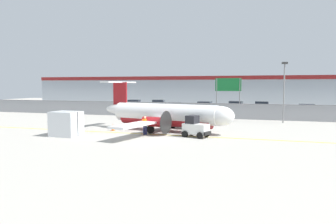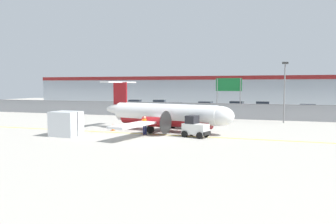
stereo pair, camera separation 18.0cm
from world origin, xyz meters
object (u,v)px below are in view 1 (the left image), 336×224
Objects in this scene: parked_car_5 at (262,106)px; parked_car_6 at (306,109)px; apron_light_pole at (284,87)px; parked_car_0 at (135,104)px; commuter_airplane at (167,115)px; parked_car_4 at (236,106)px; highway_sign at (228,88)px; parked_car_2 at (172,107)px; cargo_container at (66,124)px; parked_car_3 at (204,106)px; parked_car_1 at (158,104)px; traffic_cone_near_right at (113,127)px; baggage_tug at (195,127)px; ground_crew_worker at (145,124)px; traffic_cone_near_left at (190,127)px.

parked_car_6 is (6.45, -6.10, 0.00)m from parked_car_5.
parked_car_5 is 18.32m from apron_light_pole.
commuter_airplane is at bearing -66.24° from parked_car_0.
commuter_airplane is at bearing 59.69° from parked_car_6.
highway_sign reaches higher than parked_car_4.
apron_light_pole is at bearing 55.83° from commuter_airplane.
parked_car_2 is at bearing -152.12° from parked_car_5.
cargo_container is at bearing -115.80° from parked_car_5.
parked_car_3 is at bearing -161.97° from parked_car_5.
cargo_container is 0.56× the size of parked_car_1.
parked_car_4 is at bearing 72.62° from traffic_cone_near_right.
baggage_tug reaches higher than ground_crew_worker.
parked_car_4 is at bearing 169.55° from parked_car_1.
cargo_container is 3.85× the size of traffic_cone_near_left.
apron_light_pole is (12.39, 13.75, 3.35)m from ground_crew_worker.
parked_car_0 is at bearing -179.09° from parked_car_5.
highway_sign is (-4.32, -13.09, 3.24)m from parked_car_5.
apron_light_pole is at bearing -37.84° from parked_car_0.
parked_car_6 is at bearing -15.33° from parked_car_0.
parked_car_5 is (14.05, 7.74, 0.00)m from parked_car_2.
highway_sign is (3.99, 15.50, 2.54)m from commuter_airplane.
parked_car_2 is 0.59× the size of apron_light_pole.
traffic_cone_near_left is at bearing 41.39° from commuter_airplane.
ground_crew_worker is 0.31× the size of highway_sign.
commuter_airplane is 2.20× the size of apron_light_pole.
traffic_cone_near_left is 24.84m from parked_car_6.
parked_car_4 is at bearing -24.17° from parked_car_6.
parked_car_5 is at bearing 77.13° from traffic_cone_near_left.
cargo_container is at bearing -116.31° from ground_crew_worker.
parked_car_1 is 15.09m from parked_car_4.
traffic_cone_near_left is at bearing 104.36° from parked_car_3.
baggage_tug reaches higher than parked_car_6.
traffic_cone_near_right is 26.91m from parked_car_3.
commuter_airplane is 26.91m from parked_car_6.
baggage_tug reaches higher than parked_car_4.
traffic_cone_near_left is 0.15× the size of parked_car_4.
cargo_container is 0.57× the size of parked_car_2.
ground_crew_worker is 5.26m from traffic_cone_near_left.
apron_light_pole is (11.19, 10.82, 2.70)m from commuter_airplane.
highway_sign is at bearing -37.64° from parked_car_0.
parked_car_5 is at bearing -154.57° from parked_car_3.
ground_crew_worker is at bearing 104.91° from parked_car_2.
traffic_cone_near_left is 24.35m from parked_car_3.
parked_car_6 is at bearing 68.51° from commuter_airplane.
baggage_tug reaches higher than parked_car_3.
parked_car_0 is 23.27m from highway_sign.
parked_car_3 is (-0.12, 28.20, -0.06)m from ground_crew_worker.
parked_car_3 is at bearing -130.85° from parked_car_2.
ground_crew_worker is 0.69× the size of cargo_container.
parked_car_1 is at bearing 115.32° from traffic_cone_near_left.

